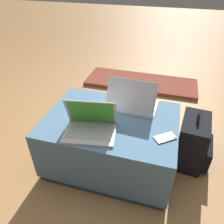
{
  "coord_description": "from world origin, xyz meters",
  "views": [
    {
      "loc": [
        0.34,
        -1.16,
        1.34
      ],
      "look_at": [
        0.02,
        -0.03,
        0.51
      ],
      "focal_mm": 35.0,
      "sensor_mm": 36.0,
      "label": 1
    }
  ],
  "objects_px": {
    "laptop_far": "(132,103)",
    "backpack": "(193,143)",
    "laptop_near": "(90,126)",
    "cell_phone": "(165,138)"
  },
  "relations": [
    {
      "from": "laptop_far",
      "to": "cell_phone",
      "type": "bearing_deg",
      "value": 138.38
    },
    {
      "from": "laptop_far",
      "to": "laptop_near",
      "type": "bearing_deg",
      "value": 62.94
    },
    {
      "from": "laptop_far",
      "to": "backpack",
      "type": "height_order",
      "value": "laptop_far"
    },
    {
      "from": "laptop_far",
      "to": "cell_phone",
      "type": "distance_m",
      "value": 0.38
    },
    {
      "from": "laptop_far",
      "to": "backpack",
      "type": "relative_size",
      "value": 0.78
    },
    {
      "from": "laptop_near",
      "to": "laptop_far",
      "type": "distance_m",
      "value": 0.39
    },
    {
      "from": "backpack",
      "to": "cell_phone",
      "type": "bearing_deg",
      "value": 147.92
    },
    {
      "from": "laptop_near",
      "to": "backpack",
      "type": "bearing_deg",
      "value": 17.86
    },
    {
      "from": "cell_phone",
      "to": "backpack",
      "type": "relative_size",
      "value": 0.32
    },
    {
      "from": "laptop_near",
      "to": "backpack",
      "type": "xyz_separation_m",
      "value": [
        0.68,
        0.36,
        -0.29
      ]
    }
  ]
}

